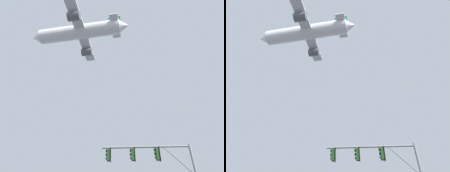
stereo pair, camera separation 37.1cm
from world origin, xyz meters
The scene contains 2 objects.
signal_pole_near centered at (3.47, 7.20, 4.91)m, with size 6.68×0.58×6.31m.
airplane centered at (-7.99, 20.27, 37.84)m, with size 23.93×18.49×6.51m.
Camera 2 is at (1.10, -6.64, 1.69)m, focal length 29.14 mm.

